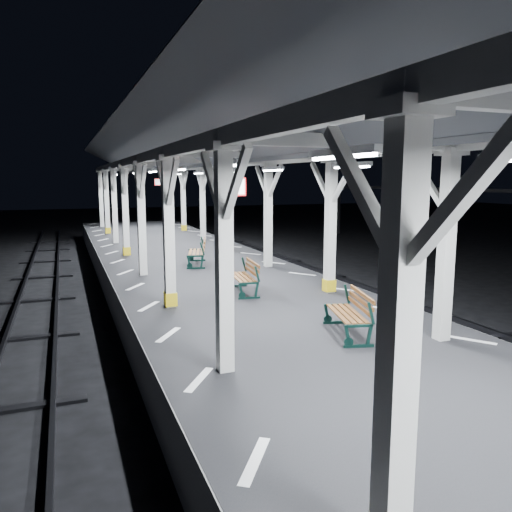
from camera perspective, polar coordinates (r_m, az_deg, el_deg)
ground at (r=10.38m, az=3.89°, el=-12.76°), size 120.00×120.00×0.00m
platform at (r=10.21m, az=3.92°, el=-10.15°), size 6.00×50.00×1.00m
hazard_stripes_left at (r=9.33m, az=-9.98°, el=-8.85°), size 1.00×48.00×0.01m
hazard_stripes_right at (r=11.28m, az=15.36°, el=-5.93°), size 1.00×48.00×0.01m
track_left at (r=9.54m, az=-25.57°, el=-15.13°), size 2.20×60.00×0.16m
track_right at (r=13.17m, az=24.26°, el=-8.47°), size 2.20×60.00×0.16m
canopy at (r=9.67m, az=4.23°, el=13.20°), size 5.40×49.00×4.65m
bench_near at (r=9.26m, az=10.90°, el=-6.31°), size 0.90×1.55×0.79m
bench_mid at (r=12.44m, az=-1.16°, el=-2.28°), size 0.72×1.52×0.79m
bench_far at (r=16.54m, az=-6.53°, el=0.56°), size 0.99×1.69×0.86m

